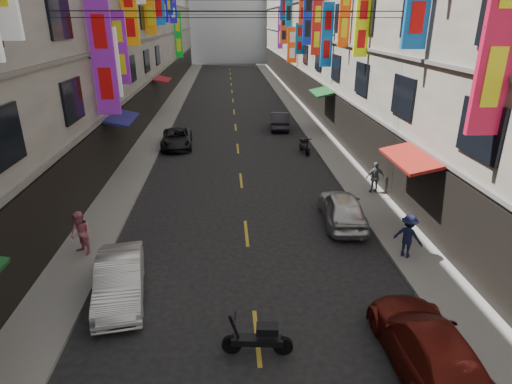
{
  "coord_description": "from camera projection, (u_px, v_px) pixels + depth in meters",
  "views": [
    {
      "loc": [
        -0.65,
        2.89,
        7.88
      ],
      "look_at": [
        -0.1,
        10.9,
        4.64
      ],
      "focal_mm": 30.0,
      "sensor_mm": 36.0,
      "label": 1
    }
  ],
  "objects": [
    {
      "name": "scooter_crossing",
      "position": [
        259.0,
        339.0,
        10.71
      ],
      "size": [
        1.8,
        0.53,
        1.14
      ],
      "rotation": [
        0.0,
        0.0,
        1.46
      ],
      "color": "black",
      "rests_on": "ground"
    },
    {
      "name": "street_awnings",
      "position": [
        216.0,
        116.0,
        23.17
      ],
      "size": [
        13.99,
        35.2,
        0.41
      ],
      "color": "#13491D",
      "rests_on": "ground"
    },
    {
      "name": "pedestrian_rnear",
      "position": [
        408.0,
        236.0,
        14.83
      ],
      "size": [
        1.1,
        1.06,
        1.57
      ],
      "primitive_type": "imported",
      "rotation": [
        0.0,
        0.0,
        2.42
      ],
      "color": "#131734",
      "rests_on": "sidewalk_right"
    },
    {
      "name": "car_left_far",
      "position": [
        177.0,
        138.0,
        28.21
      ],
      "size": [
        2.18,
        4.3,
        1.16
      ],
      "primitive_type": "imported",
      "rotation": [
        0.0,
        0.0,
        0.06
      ],
      "color": "black",
      "rests_on": "ground"
    },
    {
      "name": "haze_block",
      "position": [
        228.0,
        2.0,
        81.28
      ],
      "size": [
        18.0,
        8.0,
        22.0
      ],
      "primitive_type": "cube",
      "color": "silver",
      "rests_on": "ground"
    },
    {
      "name": "shop_signage",
      "position": [
        231.0,
        1.0,
        29.33
      ],
      "size": [
        14.0,
        55.0,
        11.69
      ],
      "color": "#0E2BAE",
      "rests_on": "ground"
    },
    {
      "name": "car_right_near",
      "position": [
        428.0,
        346.0,
        10.18
      ],
      "size": [
        1.86,
        4.5,
        1.3
      ],
      "primitive_type": "imported",
      "rotation": [
        0.0,
        0.0,
        3.15
      ],
      "color": "#611610",
      "rests_on": "ground"
    },
    {
      "name": "car_right_far",
      "position": [
        280.0,
        120.0,
        32.99
      ],
      "size": [
        1.72,
        4.03,
        1.29
      ],
      "primitive_type": "imported",
      "rotation": [
        0.0,
        0.0,
        3.05
      ],
      "color": "#27252D",
      "rests_on": "ground"
    },
    {
      "name": "car_left_mid",
      "position": [
        120.0,
        280.0,
        12.83
      ],
      "size": [
        1.93,
        3.96,
        1.25
      ],
      "primitive_type": "imported",
      "rotation": [
        0.0,
        0.0,
        0.16
      ],
      "color": "silver",
      "rests_on": "ground"
    },
    {
      "name": "sidewalk_left",
      "position": [
        168.0,
        112.0,
        38.77
      ],
      "size": [
        2.0,
        90.0,
        0.12
      ],
      "primitive_type": "cube",
      "color": "slate",
      "rests_on": "ground"
    },
    {
      "name": "overhead_cables",
      "position": [
        235.0,
        2.0,
        24.77
      ],
      "size": [
        14.0,
        38.04,
        1.24
      ],
      "color": "black",
      "rests_on": "ground"
    },
    {
      "name": "pedestrian_lfar",
      "position": [
        81.0,
        233.0,
        14.96
      ],
      "size": [
        0.95,
        0.91,
        1.62
      ],
      "primitive_type": "imported",
      "rotation": [
        0.0,
        0.0,
        -0.66
      ],
      "color": "#D06E7D",
      "rests_on": "sidewalk_left"
    },
    {
      "name": "scooter_far_right",
      "position": [
        304.0,
        146.0,
        26.96
      ],
      "size": [
        0.56,
        1.8,
        1.14
      ],
      "rotation": [
        0.0,
        0.0,
        3.27
      ],
      "color": "black",
      "rests_on": "ground"
    },
    {
      "name": "pedestrian_rfar",
      "position": [
        375.0,
        177.0,
        20.39
      ],
      "size": [
        0.94,
        0.58,
        1.53
      ],
      "primitive_type": "imported",
      "rotation": [
        0.0,
        0.0,
        3.22
      ],
      "color": "#5B5B5D",
      "rests_on": "sidewalk_right"
    },
    {
      "name": "lane_markings",
      "position": [
        235.0,
        119.0,
        36.39
      ],
      "size": [
        0.12,
        80.2,
        0.01
      ],
      "color": "gold",
      "rests_on": "ground"
    },
    {
      "name": "car_right_mid",
      "position": [
        342.0,
        208.0,
        17.59
      ],
      "size": [
        1.85,
        4.04,
        1.34
      ],
      "primitive_type": "imported",
      "rotation": [
        0.0,
        0.0,
        3.07
      ],
      "color": "silver",
      "rests_on": "ground"
    },
    {
      "name": "sidewalk_right",
      "position": [
        299.0,
        110.0,
        39.53
      ],
      "size": [
        2.0,
        90.0,
        0.12
      ],
      "primitive_type": "cube",
      "color": "slate",
      "rests_on": "ground"
    }
  ]
}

